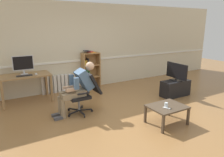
# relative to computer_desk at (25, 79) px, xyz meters

# --- Properties ---
(ground_plane) EXTENTS (18.00, 18.00, 0.00)m
(ground_plane) POSITION_rel_computer_desk_xyz_m (1.74, -2.15, -0.65)
(ground_plane) COLOR olive
(back_wall) EXTENTS (12.00, 0.13, 2.70)m
(back_wall) POSITION_rel_computer_desk_xyz_m (1.74, 0.50, 0.70)
(back_wall) COLOR beige
(back_wall) RESTS_ON ground_plane
(computer_desk) EXTENTS (1.26, 0.68, 0.76)m
(computer_desk) POSITION_rel_computer_desk_xyz_m (0.00, 0.00, 0.00)
(computer_desk) COLOR #9E7547
(computer_desk) RESTS_ON ground_plane
(imac_monitor) EXTENTS (0.52, 0.14, 0.50)m
(imac_monitor) POSITION_rel_computer_desk_xyz_m (-0.01, 0.08, 0.39)
(imac_monitor) COLOR silver
(imac_monitor) RESTS_ON computer_desk
(keyboard) EXTENTS (0.38, 0.12, 0.02)m
(keyboard) POSITION_rel_computer_desk_xyz_m (-0.04, -0.14, 0.11)
(keyboard) COLOR black
(keyboard) RESTS_ON computer_desk
(computer_mouse) EXTENTS (0.06, 0.10, 0.03)m
(computer_mouse) POSITION_rel_computer_desk_xyz_m (0.26, -0.12, 0.12)
(computer_mouse) COLOR white
(computer_mouse) RESTS_ON computer_desk
(bookshelf) EXTENTS (0.57, 0.29, 1.25)m
(bookshelf) POSITION_rel_computer_desk_xyz_m (1.99, 0.29, -0.07)
(bookshelf) COLOR #AD7F4C
(bookshelf) RESTS_ON ground_plane
(radiator) EXTENTS (0.91, 0.08, 0.54)m
(radiator) POSITION_rel_computer_desk_xyz_m (0.92, 0.39, -0.38)
(radiator) COLOR white
(radiator) RESTS_ON ground_plane
(office_chair) EXTENTS (0.84, 0.61, 0.95)m
(office_chair) POSITION_rel_computer_desk_xyz_m (1.11, -1.39, -0.13)
(office_chair) COLOR black
(office_chair) RESTS_ON ground_plane
(person_seated) EXTENTS (1.04, 0.40, 1.20)m
(person_seated) POSITION_rel_computer_desk_xyz_m (0.93, -1.39, -0.01)
(person_seated) COLOR #937F60
(person_seated) RESTS_ON ground_plane
(tv_stand) EXTENTS (0.87, 0.39, 0.46)m
(tv_stand) POSITION_rel_computer_desk_xyz_m (3.83, -1.65, -0.42)
(tv_stand) COLOR black
(tv_stand) RESTS_ON ground_plane
(tv_screen) EXTENTS (0.22, 0.77, 0.51)m
(tv_screen) POSITION_rel_computer_desk_xyz_m (3.83, -1.65, 0.08)
(tv_screen) COLOR black
(tv_screen) RESTS_ON tv_stand
(coffee_table) EXTENTS (0.76, 0.59, 0.40)m
(coffee_table) POSITION_rel_computer_desk_xyz_m (2.34, -2.82, -0.30)
(coffee_table) COLOR #4C3D2D
(coffee_table) RESTS_ON ground_plane
(drinking_glass) EXTENTS (0.07, 0.07, 0.10)m
(drinking_glass) POSITION_rel_computer_desk_xyz_m (2.26, -2.87, -0.20)
(drinking_glass) COLOR silver
(drinking_glass) RESTS_ON coffee_table
(spare_remote) EXTENTS (0.10, 0.15, 0.02)m
(spare_remote) POSITION_rel_computer_desk_xyz_m (2.22, -2.92, -0.24)
(spare_remote) COLOR white
(spare_remote) RESTS_ON coffee_table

